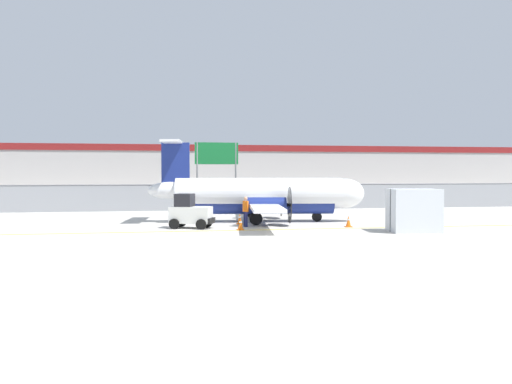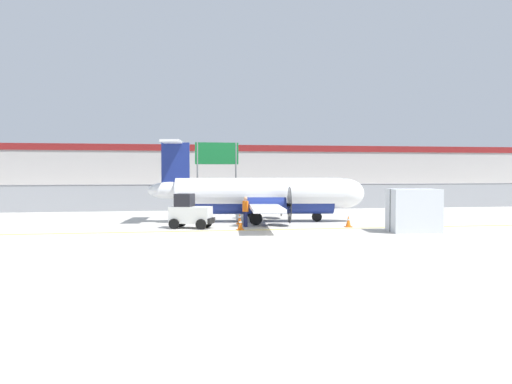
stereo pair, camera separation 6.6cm
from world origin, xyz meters
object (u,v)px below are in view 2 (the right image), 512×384
object	(u,v)px
commuter_airplane	(263,196)
parked_car_1	(176,195)
baggage_tug	(190,213)
parked_car_0	(88,194)
traffic_cone_near_right	(240,224)
highway_sign	(217,159)
ground_crew_worker	(245,210)
traffic_cone_near_left	(348,221)
parked_car_3	(350,193)
traffic_cone_far_left	(240,219)
cargo_container	(413,210)
parked_car_2	(252,192)

from	to	relation	value
commuter_airplane	parked_car_1	size ratio (longest dim) A/B	3.71
baggage_tug	parked_car_1	bearing A→B (deg)	110.63
baggage_tug	parked_car_0	size ratio (longest dim) A/B	0.60
traffic_cone_near_right	highway_sign	xyz separation A→B (m)	(0.72, 17.32, 3.83)
ground_crew_worker	parked_car_0	xyz separation A→B (m)	(-11.46, 27.93, -0.06)
ground_crew_worker	traffic_cone_near_left	bearing A→B (deg)	-24.52
ground_crew_worker	parked_car_3	xyz separation A→B (m)	(14.85, 24.30, -0.06)
ground_crew_worker	parked_car_3	bearing A→B (deg)	45.73
traffic_cone_far_left	baggage_tug	bearing A→B (deg)	-148.26
commuter_airplane	traffic_cone_near_right	bearing A→B (deg)	-106.98
cargo_container	traffic_cone_near_right	size ratio (longest dim) A/B	4.17
ground_crew_worker	traffic_cone_near_right	size ratio (longest dim) A/B	2.66
commuter_airplane	cargo_container	size ratio (longest dim) A/B	6.03
traffic_cone_near_left	traffic_cone_far_left	world-z (taller)	same
traffic_cone_near_left	traffic_cone_far_left	distance (m)	6.34
parked_car_3	traffic_cone_near_left	bearing A→B (deg)	62.97
parked_car_1	parked_car_2	world-z (taller)	same
highway_sign	cargo_container	bearing A→B (deg)	-68.40
baggage_tug	traffic_cone_near_left	xyz separation A→B (m)	(8.71, -0.94, -0.54)
ground_crew_worker	cargo_container	size ratio (longest dim) A/B	0.64
traffic_cone_near_left	parked_car_0	size ratio (longest dim) A/B	0.15
highway_sign	traffic_cone_far_left	bearing A→B (deg)	-90.99
ground_crew_worker	highway_sign	bearing A→B (deg)	76.55
baggage_tug	parked_car_3	bearing A→B (deg)	74.92
commuter_airplane	highway_sign	distance (m)	13.03
highway_sign	parked_car_0	bearing A→B (deg)	133.50
traffic_cone_near_right	commuter_airplane	bearing A→B (deg)	65.48
cargo_container	traffic_cone_near_left	size ratio (longest dim) A/B	4.17
parked_car_1	highway_sign	size ratio (longest dim) A/B	0.79
baggage_tug	traffic_cone_far_left	bearing A→B (deg)	52.88
baggage_tug	parked_car_3	size ratio (longest dim) A/B	0.59
traffic_cone_far_left	highway_sign	distance (m)	14.54
parked_car_3	baggage_tug	bearing A→B (deg)	46.71
parked_car_0	highway_sign	world-z (taller)	highway_sign
commuter_airplane	ground_crew_worker	size ratio (longest dim) A/B	9.45
traffic_cone_near_left	parked_car_3	distance (m)	27.10
parked_car_1	parked_car_3	world-z (taller)	same
parked_car_1	parked_car_2	distance (m)	10.37
traffic_cone_near_left	parked_car_2	size ratio (longest dim) A/B	0.15
commuter_airplane	ground_crew_worker	xyz separation A→B (m)	(-1.56, -2.97, -0.65)
traffic_cone_far_left	traffic_cone_near_left	bearing A→B (deg)	-26.40
commuter_airplane	parked_car_0	distance (m)	28.16
commuter_airplane	traffic_cone_near_left	size ratio (longest dim) A/B	25.11
parked_car_0	parked_car_3	xyz separation A→B (m)	(26.31, -3.63, 0.00)
parked_car_3	highway_sign	size ratio (longest dim) A/B	0.80
ground_crew_worker	parked_car_0	bearing A→B (deg)	99.47
parked_car_2	traffic_cone_near_left	bearing A→B (deg)	89.01
parked_car_0	traffic_cone_near_left	bearing A→B (deg)	117.64
parked_car_1	traffic_cone_near_left	bearing A→B (deg)	-66.01
traffic_cone_far_left	parked_car_2	world-z (taller)	parked_car_2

